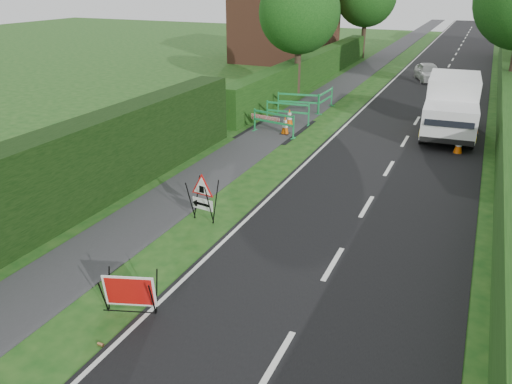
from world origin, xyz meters
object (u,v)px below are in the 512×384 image
(triangle_sign, at_px, (201,194))
(works_van, at_px, (451,105))
(red_rect_sign, at_px, (130,292))
(hatchback_car, at_px, (428,72))

(triangle_sign, bearing_deg, works_van, 71.87)
(red_rect_sign, bearing_deg, hatchback_car, 65.98)
(red_rect_sign, xyz_separation_m, triangle_sign, (-0.77, 4.16, 0.32))
(hatchback_car, bearing_deg, works_van, -98.11)
(triangle_sign, xyz_separation_m, hatchback_car, (3.14, 23.91, -0.25))
(triangle_sign, bearing_deg, hatchback_car, 89.27)
(works_van, bearing_deg, triangle_sign, -118.09)
(triangle_sign, height_order, works_van, works_van)
(works_van, xyz_separation_m, hatchback_car, (-2.27, 12.25, -0.69))
(red_rect_sign, xyz_separation_m, hatchback_car, (2.37, 28.08, 0.07))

